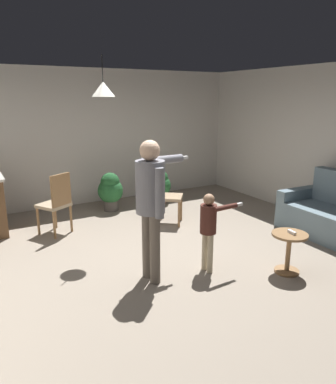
% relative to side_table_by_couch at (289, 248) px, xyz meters
% --- Properties ---
extents(ground, '(7.68, 7.68, 0.00)m').
position_rel_side_table_by_couch_xyz_m(ground, '(-1.07, 1.12, -0.33)').
color(ground, gray).
extents(wall_back, '(6.40, 0.10, 2.70)m').
position_rel_side_table_by_couch_xyz_m(wall_back, '(-1.07, 4.32, 1.02)').
color(wall_back, beige).
rests_on(wall_back, ground).
extents(wall_right, '(0.10, 6.40, 2.70)m').
position_rel_side_table_by_couch_xyz_m(wall_right, '(2.13, 1.12, 1.02)').
color(wall_right, beige).
rests_on(wall_right, ground).
extents(side_table_by_couch, '(0.44, 0.44, 0.52)m').
position_rel_side_table_by_couch_xyz_m(side_table_by_couch, '(0.00, 0.00, 0.00)').
color(side_table_by_couch, olive).
rests_on(side_table_by_couch, ground).
extents(person_adult, '(0.82, 0.53, 1.69)m').
position_rel_side_table_by_couch_xyz_m(person_adult, '(-1.56, 0.68, 0.72)').
color(person_adult, '#60564C').
rests_on(person_adult, ground).
extents(person_child, '(0.55, 0.29, 1.02)m').
position_rel_side_table_by_couch_xyz_m(person_child, '(-0.85, 0.53, 0.30)').
color(person_child, tan).
rests_on(person_child, ground).
extents(dining_chair_by_counter, '(0.58, 0.58, 1.00)m').
position_rel_side_table_by_couch_xyz_m(dining_chair_by_counter, '(-2.19, 2.76, 0.22)').
color(dining_chair_by_counter, olive).
rests_on(dining_chair_by_counter, ground).
extents(dining_chair_near_wall, '(0.59, 0.59, 1.00)m').
position_rel_side_table_by_couch_xyz_m(dining_chair_near_wall, '(-0.44, 2.36, 0.22)').
color(dining_chair_near_wall, olive).
rests_on(dining_chair_near_wall, ground).
extents(potted_plant_corner, '(0.46, 0.46, 0.70)m').
position_rel_side_table_by_couch_xyz_m(potted_plant_corner, '(0.06, 3.51, 0.06)').
color(potted_plant_corner, brown).
rests_on(potted_plant_corner, ground).
extents(potted_plant_by_wall, '(0.49, 0.49, 0.75)m').
position_rel_side_table_by_couch_xyz_m(potted_plant_by_wall, '(-1.00, 3.54, 0.08)').
color(potted_plant_by_wall, '#4C4742').
rests_on(potted_plant_by_wall, ground).
extents(spare_remote_on_table, '(0.06, 0.13, 0.04)m').
position_rel_side_table_by_couch_xyz_m(spare_remote_on_table, '(0.02, -0.01, 0.21)').
color(spare_remote_on_table, white).
rests_on(spare_remote_on_table, side_table_by_couch).
extents(ceiling_light_pendant, '(0.32, 0.32, 0.55)m').
position_rel_side_table_by_couch_xyz_m(ceiling_light_pendant, '(-1.61, 1.99, 1.92)').
color(ceiling_light_pendant, silver).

